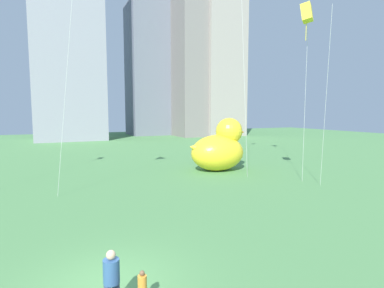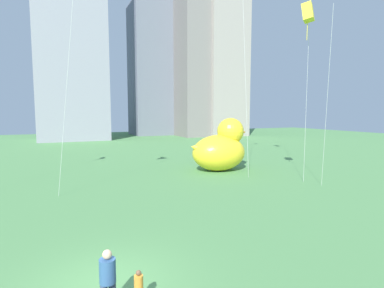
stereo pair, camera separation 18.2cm
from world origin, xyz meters
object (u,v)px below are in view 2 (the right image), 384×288
Objects in this scene: person_child at (139,286)px; kite_yellow at (308,14)px; person_adult at (108,279)px; giant_inflatable_duck at (221,148)px.

kite_yellow reaches higher than person_child.
person_adult is 19.85m from giant_inflatable_duck.
giant_inflatable_duck reaches higher than person_child.
person_adult is 0.87m from person_child.
kite_yellow is at bearing -76.96° from giant_inflatable_duck.
person_adult is 0.14× the size of kite_yellow.
kite_yellow reaches higher than giant_inflatable_duck.
person_adult is 19.00m from kite_yellow.
giant_inflatable_duck is at bearing 54.50° from person_child.
kite_yellow is at bearing 31.41° from person_child.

